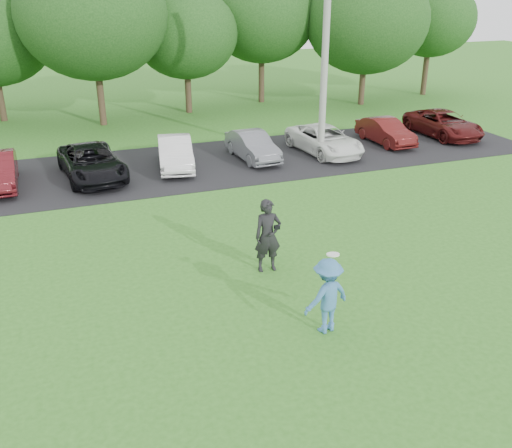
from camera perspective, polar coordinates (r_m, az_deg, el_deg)
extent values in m
plane|color=#2C651C|center=(12.58, 5.59, -11.46)|extent=(100.00, 100.00, 0.00)
cube|color=black|center=(23.81, -7.91, 5.70)|extent=(32.00, 6.50, 0.03)
cylinder|color=gray|center=(23.73, 6.95, 17.10)|extent=(0.28, 0.28, 9.25)
imported|color=teal|center=(12.47, 7.12, -7.14)|extent=(1.24, 0.88, 1.74)
cylinder|color=white|center=(11.80, 7.71, -3.04)|extent=(0.27, 0.27, 0.07)
imported|color=black|center=(14.85, 1.19, -1.19)|extent=(0.75, 0.51, 1.98)
cube|color=black|center=(14.64, 2.11, -0.33)|extent=(0.15, 0.11, 0.10)
imported|color=black|center=(22.89, -16.09, 5.95)|extent=(2.55, 4.70, 1.25)
imported|color=silver|center=(23.47, -8.08, 7.05)|extent=(1.91, 3.93, 1.24)
imported|color=slate|center=(24.41, -0.35, 7.82)|extent=(1.47, 3.62, 1.17)
imported|color=white|center=(25.51, 6.85, 8.36)|extent=(2.40, 4.43, 1.18)
imported|color=#4D1210|center=(27.51, 12.82, 9.03)|extent=(1.36, 3.54, 1.15)
imported|color=#4A1010|center=(29.60, 18.23, 9.51)|extent=(2.14, 4.45, 1.22)
cylinder|color=#38281C|center=(34.26, -24.16, 11.21)|extent=(0.36, 0.36, 2.20)
cylinder|color=#38281C|center=(31.49, -15.23, 11.96)|extent=(0.36, 0.36, 2.70)
ellipsoid|color=#214C19|center=(30.99, -16.08, 19.45)|extent=(7.42, 7.42, 6.31)
cylinder|color=#38281C|center=(33.68, -6.78, 12.87)|extent=(0.36, 0.36, 2.20)
ellipsoid|color=#214C19|center=(33.25, -7.06, 18.39)|extent=(5.76, 5.76, 4.90)
cylinder|color=#38281C|center=(36.40, 0.55, 14.21)|extent=(0.36, 0.36, 2.70)
ellipsoid|color=#214C19|center=(35.99, 0.57, 20.17)|extent=(6.50, 6.50, 5.53)
cylinder|color=#38281C|center=(36.29, 10.55, 13.40)|extent=(0.36, 0.36, 2.20)
ellipsoid|color=#214C19|center=(35.85, 11.02, 19.40)|extent=(7.24, 7.24, 6.15)
cylinder|color=#38281C|center=(40.40, 16.54, 14.20)|extent=(0.36, 0.36, 2.70)
ellipsoid|color=#214C19|center=(40.05, 17.13, 19.05)|extent=(5.58, 5.58, 4.74)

